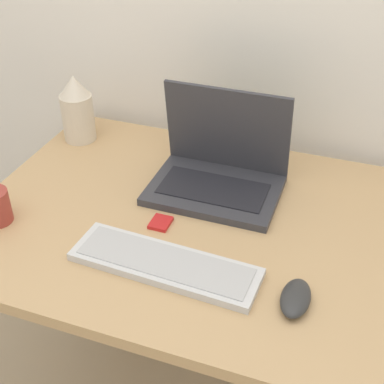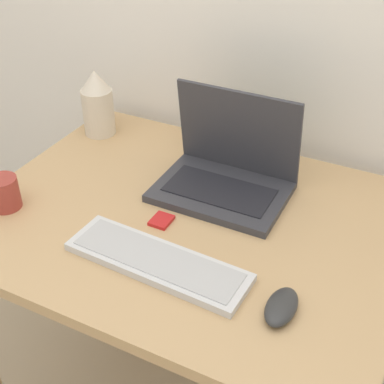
{
  "view_description": "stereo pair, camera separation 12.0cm",
  "coord_description": "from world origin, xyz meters",
  "px_view_note": "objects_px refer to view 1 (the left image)",
  "views": [
    {
      "loc": [
        0.36,
        -0.57,
        1.56
      ],
      "look_at": [
        0.03,
        0.36,
        0.88
      ],
      "focal_mm": 50.0,
      "sensor_mm": 36.0,
      "label": 1
    },
    {
      "loc": [
        0.47,
        -0.52,
        1.56
      ],
      "look_at": [
        0.03,
        0.36,
        0.88
      ],
      "focal_mm": 50.0,
      "sensor_mm": 36.0,
      "label": 2
    }
  ],
  "objects_px": {
    "mouse": "(296,298)",
    "vase": "(77,109)",
    "keyboard": "(165,264)",
    "mp3_player": "(161,223)",
    "laptop": "(219,168)"
  },
  "relations": [
    {
      "from": "keyboard",
      "to": "mp3_player",
      "type": "bearing_deg",
      "value": 116.11
    },
    {
      "from": "mouse",
      "to": "mp3_player",
      "type": "distance_m",
      "value": 0.38
    },
    {
      "from": "mouse",
      "to": "vase",
      "type": "height_order",
      "value": "vase"
    },
    {
      "from": "laptop",
      "to": "mouse",
      "type": "bearing_deg",
      "value": -52.24
    },
    {
      "from": "vase",
      "to": "mp3_player",
      "type": "relative_size",
      "value": 3.65
    },
    {
      "from": "laptop",
      "to": "keyboard",
      "type": "height_order",
      "value": "laptop"
    },
    {
      "from": "mp3_player",
      "to": "vase",
      "type": "bearing_deg",
      "value": 141.77
    },
    {
      "from": "mp3_player",
      "to": "mouse",
      "type": "bearing_deg",
      "value": -22.47
    },
    {
      "from": "keyboard",
      "to": "vase",
      "type": "height_order",
      "value": "vase"
    },
    {
      "from": "keyboard",
      "to": "mouse",
      "type": "height_order",
      "value": "mouse"
    },
    {
      "from": "keyboard",
      "to": "vase",
      "type": "relative_size",
      "value": 2.08
    },
    {
      "from": "keyboard",
      "to": "mouse",
      "type": "bearing_deg",
      "value": -1.8
    },
    {
      "from": "keyboard",
      "to": "mouse",
      "type": "distance_m",
      "value": 0.28
    },
    {
      "from": "mouse",
      "to": "vase",
      "type": "bearing_deg",
      "value": 148.6
    },
    {
      "from": "keyboard",
      "to": "mp3_player",
      "type": "distance_m",
      "value": 0.15
    }
  ]
}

